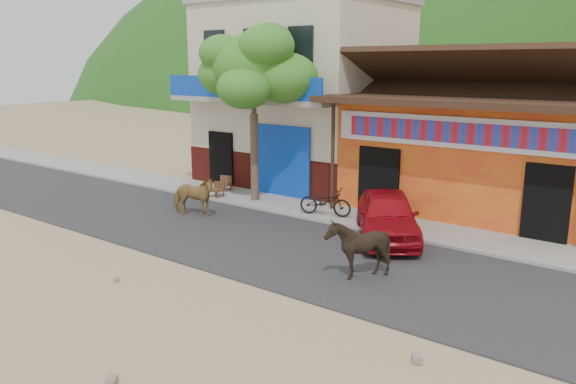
# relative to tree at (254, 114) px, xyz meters

# --- Properties ---
(ground) EXTENTS (120.00, 120.00, 0.00)m
(ground) POSITION_rel_tree_xyz_m (4.60, -5.80, -3.12)
(ground) COLOR #9E825B
(ground) RESTS_ON ground
(road) EXTENTS (60.00, 5.00, 0.04)m
(road) POSITION_rel_tree_xyz_m (4.60, -3.30, -3.10)
(road) COLOR #28282B
(road) RESTS_ON ground
(sidewalk) EXTENTS (60.00, 2.00, 0.12)m
(sidewalk) POSITION_rel_tree_xyz_m (4.60, 0.20, -3.06)
(sidewalk) COLOR gray
(sidewalk) RESTS_ON ground
(dance_club) EXTENTS (8.00, 6.00, 3.60)m
(dance_club) POSITION_rel_tree_xyz_m (6.60, 4.20, -1.32)
(dance_club) COLOR orange
(dance_club) RESTS_ON ground
(cafe_building) EXTENTS (7.00, 6.00, 7.00)m
(cafe_building) POSITION_rel_tree_xyz_m (-0.90, 4.20, 0.38)
(cafe_building) COLOR beige
(cafe_building) RESTS_ON ground
(tree) EXTENTS (3.00, 3.00, 6.00)m
(tree) POSITION_rel_tree_xyz_m (0.00, 0.00, 0.00)
(tree) COLOR #2D721E
(tree) RESTS_ON sidewalk
(cow_tan) EXTENTS (1.65, 1.20, 1.27)m
(cow_tan) POSITION_rel_tree_xyz_m (-0.38, -2.57, -2.45)
(cow_tan) COLOR olive
(cow_tan) RESTS_ON road
(cow_dark) EXTENTS (1.48, 1.37, 1.39)m
(cow_dark) POSITION_rel_tree_xyz_m (6.47, -4.03, -2.38)
(cow_dark) COLOR black
(cow_dark) RESTS_ON road
(red_car) EXTENTS (3.43, 4.15, 1.33)m
(red_car) POSITION_rel_tree_xyz_m (5.64, -1.00, -2.41)
(red_car) COLOR #A10B15
(red_car) RESTS_ON road
(scooter) EXTENTS (1.77, 0.97, 0.88)m
(scooter) POSITION_rel_tree_xyz_m (3.10, -0.25, -2.56)
(scooter) COLOR black
(scooter) RESTS_ON sidewalk
(cafe_chair_left) EXTENTS (0.59, 0.59, 1.02)m
(cafe_chair_left) POSITION_rel_tree_xyz_m (-1.88, 0.40, -2.49)
(cafe_chair_left) COLOR #4E2E1A
(cafe_chair_left) RESTS_ON sidewalk
(cafe_chair_right) EXTENTS (0.49, 0.49, 0.99)m
(cafe_chair_right) POSITION_rel_tree_xyz_m (-1.40, -0.50, -2.51)
(cafe_chair_right) COLOR #4C3119
(cafe_chair_right) RESTS_ON sidewalk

